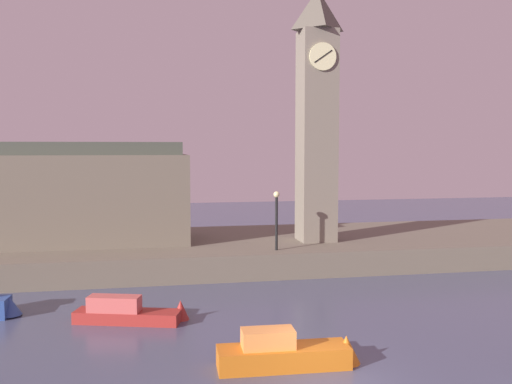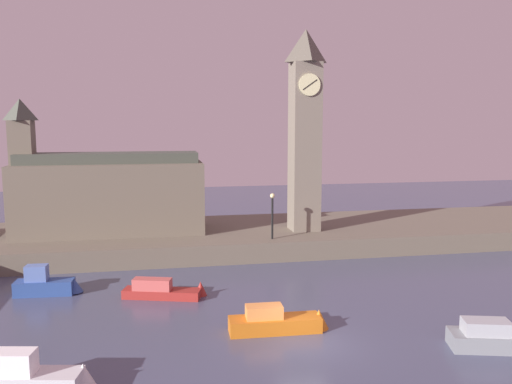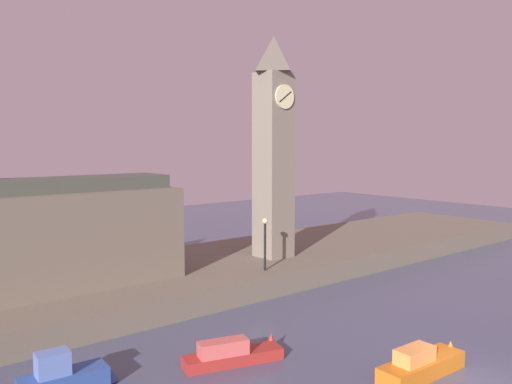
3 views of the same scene
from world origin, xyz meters
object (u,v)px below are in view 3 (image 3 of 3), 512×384
(streetlamp, at_px, (265,237))
(boat_tour_blue, at_px, (69,377))
(boat_dinghy_red, at_px, (240,352))
(parliament_hall, at_px, (45,234))
(clock_tower, at_px, (274,145))
(boat_patrol_orange, at_px, (427,362))

(streetlamp, height_order, boat_tour_blue, streetlamp)
(boat_dinghy_red, relative_size, boat_tour_blue, 1.32)
(parliament_hall, bearing_deg, boat_tour_blue, -103.64)
(streetlamp, xyz_separation_m, boat_dinghy_red, (-7.92, -7.57, -3.29))
(boat_dinghy_red, bearing_deg, parliament_hall, 110.28)
(clock_tower, bearing_deg, boat_tour_blue, -154.92)
(clock_tower, relative_size, boat_dinghy_red, 3.05)
(parliament_hall, relative_size, boat_dinghy_red, 2.77)
(streetlamp, height_order, boat_patrol_orange, streetlamp)
(boat_dinghy_red, bearing_deg, clock_tower, 43.10)
(clock_tower, distance_m, parliament_hall, 16.64)
(boat_dinghy_red, bearing_deg, streetlamp, 43.71)
(parliament_hall, xyz_separation_m, boat_tour_blue, (-2.52, -10.37, -4.06))
(streetlamp, xyz_separation_m, boat_tour_blue, (-14.98, -5.63, -3.09))
(parliament_hall, relative_size, boat_patrol_orange, 2.83)
(clock_tower, bearing_deg, streetlamp, -138.43)
(parliament_hall, height_order, boat_tour_blue, parliament_hall)
(boat_patrol_orange, distance_m, boat_tour_blue, 14.85)
(streetlamp, height_order, boat_dinghy_red, streetlamp)
(parliament_hall, distance_m, boat_tour_blue, 11.42)
(boat_dinghy_red, distance_m, boat_tour_blue, 7.33)
(parliament_hall, relative_size, streetlamp, 4.19)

